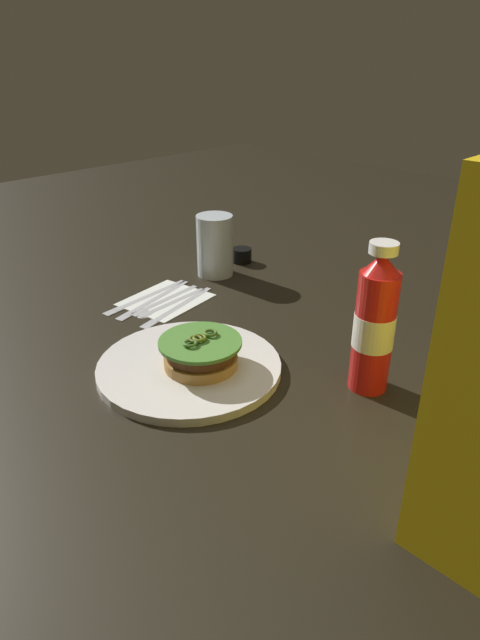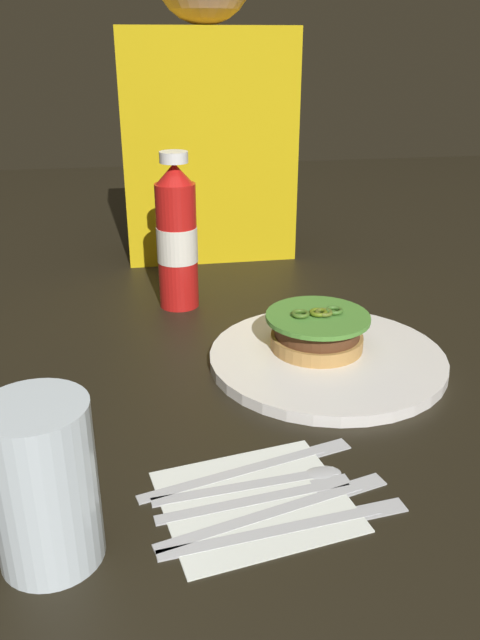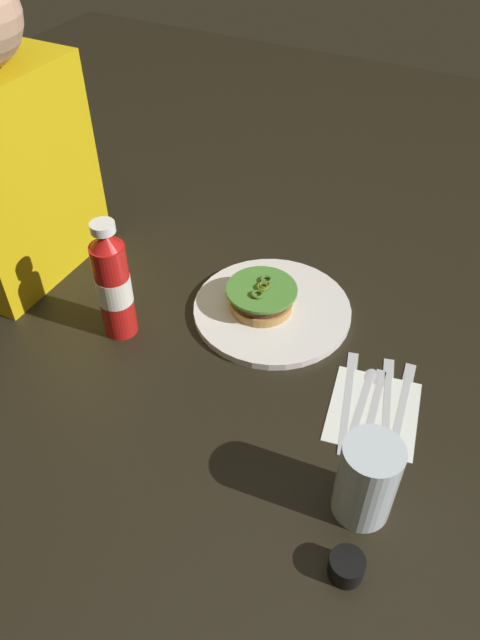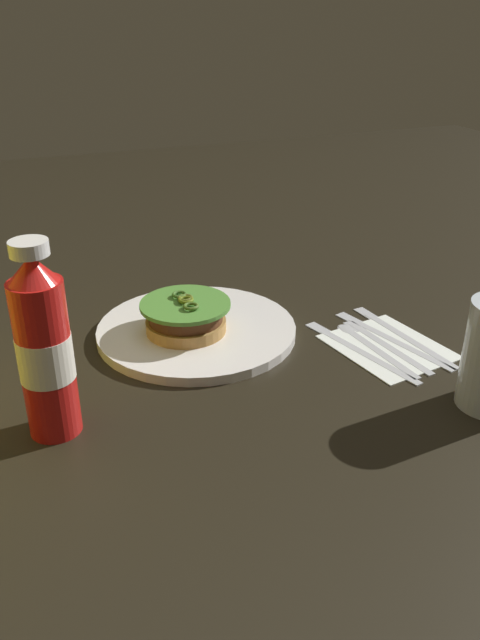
% 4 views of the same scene
% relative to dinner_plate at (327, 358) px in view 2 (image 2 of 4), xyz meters
% --- Properties ---
extents(ground_plane, '(3.00, 3.00, 0.00)m').
position_rel_dinner_plate_xyz_m(ground_plane, '(-0.15, -0.04, -0.01)').
color(ground_plane, black).
extents(dinner_plate, '(0.30, 0.30, 0.01)m').
position_rel_dinner_plate_xyz_m(dinner_plate, '(0.00, 0.00, 0.00)').
color(dinner_plate, white).
rests_on(dinner_plate, ground_plane).
extents(burger_sandwich, '(0.13, 0.13, 0.05)m').
position_rel_dinner_plate_xyz_m(burger_sandwich, '(-0.01, 0.02, 0.03)').
color(burger_sandwich, '#B48344').
rests_on(burger_sandwich, dinner_plate).
extents(ketchup_bottle, '(0.06, 0.06, 0.23)m').
position_rel_dinner_plate_xyz_m(ketchup_bottle, '(-0.17, 0.23, 0.10)').
color(ketchup_bottle, red).
rests_on(ketchup_bottle, ground_plane).
extents(water_glass, '(0.08, 0.08, 0.14)m').
position_rel_dinner_plate_xyz_m(water_glass, '(-0.31, -0.28, 0.06)').
color(water_glass, silver).
rests_on(water_glass, ground_plane).
extents(napkin, '(0.18, 0.17, 0.00)m').
position_rel_dinner_plate_xyz_m(napkin, '(-0.14, -0.25, -0.01)').
color(napkin, white).
rests_on(napkin, ground_plane).
extents(butter_knife, '(0.22, 0.04, 0.00)m').
position_rel_dinner_plate_xyz_m(butter_knife, '(-0.11, -0.28, -0.00)').
color(butter_knife, silver).
rests_on(butter_knife, napkin).
extents(steak_knife, '(0.22, 0.07, 0.00)m').
position_rel_dinner_plate_xyz_m(steak_knife, '(-0.11, -0.26, -0.00)').
color(steak_knife, silver).
rests_on(steak_knife, napkin).
extents(fork_utensil, '(0.18, 0.04, 0.00)m').
position_rel_dinner_plate_xyz_m(fork_utensil, '(-0.12, -0.24, -0.00)').
color(fork_utensil, silver).
rests_on(fork_utensil, napkin).
extents(spoon_utensil, '(0.18, 0.03, 0.00)m').
position_rel_dinner_plate_xyz_m(spoon_utensil, '(-0.12, -0.22, -0.00)').
color(spoon_utensil, silver).
rests_on(spoon_utensil, napkin).
extents(table_knife, '(0.21, 0.07, 0.00)m').
position_rel_dinner_plate_xyz_m(table_knife, '(-0.12, -0.20, -0.00)').
color(table_knife, silver).
rests_on(table_knife, napkin).
extents(diner_person, '(0.31, 0.17, 0.57)m').
position_rel_dinner_plate_xyz_m(diner_person, '(-0.09, 0.50, 0.25)').
color(diner_person, gold).
rests_on(diner_person, ground_plane).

